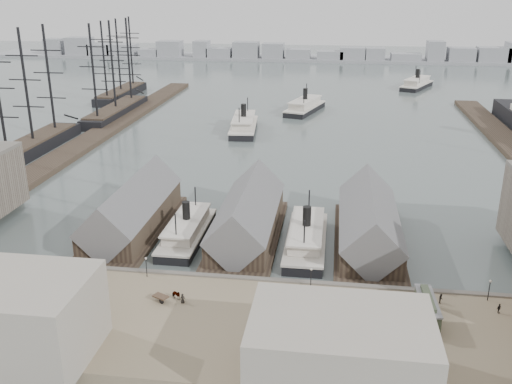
# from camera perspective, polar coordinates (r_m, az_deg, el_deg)

# --- Properties ---
(ground) EXTENTS (900.00, 900.00, 0.00)m
(ground) POSITION_cam_1_polar(r_m,az_deg,el_deg) (111.11, -2.19, -8.17)
(ground) COLOR #4A5555
(ground) RESTS_ON ground
(quay) EXTENTS (180.00, 30.00, 2.00)m
(quay) POSITION_cam_1_polar(r_m,az_deg,el_deg) (93.75, -4.41, -13.33)
(quay) COLOR #786951
(quay) RESTS_ON ground
(seawall) EXTENTS (180.00, 1.20, 2.30)m
(seawall) POSITION_cam_1_polar(r_m,az_deg,el_deg) (106.07, -2.70, -8.93)
(seawall) COLOR #59544C
(seawall) RESTS_ON ground
(west_wharf) EXTENTS (10.00, 220.00, 1.60)m
(west_wharf) POSITION_cam_1_polar(r_m,az_deg,el_deg) (220.43, -15.20, 5.74)
(west_wharf) COLOR #2D231C
(west_wharf) RESTS_ON ground
(ferry_shed_west) EXTENTS (14.00, 42.00, 12.60)m
(ferry_shed_west) POSITION_cam_1_polar(r_m,az_deg,el_deg) (130.48, -12.21, -1.96)
(ferry_shed_west) COLOR #2D231C
(ferry_shed_west) RESTS_ON ground
(ferry_shed_center) EXTENTS (14.00, 42.00, 12.60)m
(ferry_shed_center) POSITION_cam_1_polar(r_m,az_deg,el_deg) (124.17, -0.85, -2.64)
(ferry_shed_center) COLOR #2D231C
(ferry_shed_center) RESTS_ON ground
(ferry_shed_east) EXTENTS (14.00, 42.00, 12.60)m
(ferry_shed_east) POSITION_cam_1_polar(r_m,az_deg,el_deg) (123.14, 11.21, -3.24)
(ferry_shed_east) COLOR #2D231C
(ferry_shed_east) RESTS_ON ground
(street_bldg_center) EXTENTS (24.00, 16.00, 10.00)m
(street_bldg_center) POSITION_cam_1_polar(r_m,az_deg,el_deg) (78.77, 8.41, -15.46)
(street_bldg_center) COLOR gray
(street_bldg_center) RESTS_ON quay
(lamp_post_near_w) EXTENTS (0.44, 0.44, 3.92)m
(lamp_post_near_w) POSITION_cam_1_polar(r_m,az_deg,el_deg) (106.47, -10.93, -7.02)
(lamp_post_near_w) COLOR black
(lamp_post_near_w) RESTS_ON quay
(lamp_post_near_e) EXTENTS (0.44, 0.44, 3.92)m
(lamp_post_near_e) POSITION_cam_1_polar(r_m,az_deg,el_deg) (101.31, 5.53, -8.20)
(lamp_post_near_e) COLOR black
(lamp_post_near_e) RESTS_ON quay
(lamp_post_far_e) EXTENTS (0.44, 0.44, 3.92)m
(lamp_post_far_e) POSITION_cam_1_polar(r_m,az_deg,el_deg) (104.83, 22.33, -8.71)
(lamp_post_far_e) COLOR black
(lamp_post_far_e) RESTS_ON quay
(far_shore) EXTENTS (500.00, 40.00, 15.72)m
(far_shore) POSITION_cam_1_polar(r_m,az_deg,el_deg) (433.66, 5.52, 13.47)
(far_shore) COLOR gray
(far_shore) RESTS_ON ground
(ferry_docked_west) EXTENTS (7.75, 25.83, 9.23)m
(ferry_docked_west) POSITION_cam_1_polar(r_m,az_deg,el_deg) (125.43, -6.91, -3.78)
(ferry_docked_west) COLOR black
(ferry_docked_west) RESTS_ON ground
(ferry_docked_east) EXTENTS (8.20, 27.32, 9.76)m
(ferry_docked_east) POSITION_cam_1_polar(r_m,az_deg,el_deg) (121.18, 5.04, -4.53)
(ferry_docked_east) COLOR black
(ferry_docked_east) RESTS_ON ground
(ferry_open_near) EXTENTS (12.11, 31.71, 11.07)m
(ferry_open_near) POSITION_cam_1_polar(r_m,az_deg,el_deg) (217.92, -1.24, 6.76)
(ferry_open_near) COLOR black
(ferry_open_near) RESTS_ON ground
(ferry_open_mid) EXTENTS (17.30, 31.99, 10.94)m
(ferry_open_mid) POSITION_cam_1_polar(r_m,az_deg,el_deg) (253.20, 4.91, 8.56)
(ferry_open_mid) COLOR black
(ferry_open_mid) RESTS_ON ground
(ferry_open_far) EXTENTS (20.86, 31.41, 10.84)m
(ferry_open_far) POSITION_cam_1_polar(r_m,az_deg,el_deg) (324.12, 15.78, 10.40)
(ferry_open_far) COLOR black
(ferry_open_far) RESTS_ON ground
(sailing_ship_near) EXTENTS (9.77, 67.30, 40.16)m
(sailing_ship_near) POSITION_cam_1_polar(r_m,az_deg,el_deg) (197.69, -22.43, 3.96)
(sailing_ship_near) COLOR black
(sailing_ship_near) RESTS_ON ground
(sailing_ship_mid) EXTENTS (9.54, 55.10, 39.20)m
(sailing_ship_mid) POSITION_cam_1_polar(r_m,az_deg,el_deg) (250.22, -13.82, 7.98)
(sailing_ship_mid) COLOR black
(sailing_ship_mid) RESTS_ON ground
(sailing_ship_far) EXTENTS (9.15, 50.86, 37.63)m
(sailing_ship_far) POSITION_cam_1_polar(r_m,az_deg,el_deg) (293.26, -13.33, 9.70)
(sailing_ship_far) COLOR black
(sailing_ship_far) RESTS_ON ground
(tram) EXTENTS (3.05, 10.37, 3.66)m
(tram) POSITION_cam_1_polar(r_m,az_deg,el_deg) (96.34, 16.73, -11.20)
(tram) COLOR black
(tram) RESTS_ON quay
(horse_cart_center) EXTENTS (4.95, 3.21, 1.70)m
(horse_cart_center) POSITION_cam_1_polar(r_m,az_deg,el_deg) (99.24, -8.42, -10.21)
(horse_cart_center) COLOR black
(horse_cart_center) RESTS_ON quay
(horse_cart_right) EXTENTS (4.76, 2.07, 1.70)m
(horse_cart_right) POSITION_cam_1_polar(r_m,az_deg,el_deg) (86.56, 3.09, -14.96)
(horse_cart_right) COLOR black
(horse_cart_right) RESTS_ON quay
(pedestrian_0) EXTENTS (0.47, 0.64, 1.76)m
(pedestrian_0) POSITION_cam_1_polar(r_m,az_deg,el_deg) (116.60, -22.98, -6.86)
(pedestrian_0) COLOR black
(pedestrian_0) RESTS_ON quay
(pedestrian_2) EXTENTS (1.35, 1.15, 1.81)m
(pedestrian_2) POSITION_cam_1_polar(r_m,az_deg,el_deg) (110.07, -16.98, -7.69)
(pedestrian_2) COLOR black
(pedestrian_2) RESTS_ON quay
(pedestrian_3) EXTENTS (0.64, 1.04, 1.66)m
(pedestrian_3) POSITION_cam_1_polar(r_m,az_deg,el_deg) (93.10, -15.99, -13.06)
(pedestrian_3) COLOR black
(pedestrian_3) RESTS_ON quay
(pedestrian_4) EXTENTS (0.96, 0.76, 1.72)m
(pedestrian_4) POSITION_cam_1_polar(r_m,az_deg,el_deg) (98.14, -7.35, -10.52)
(pedestrian_4) COLOR black
(pedestrian_4) RESTS_ON quay
(pedestrian_5) EXTENTS (0.68, 0.56, 1.62)m
(pedestrian_5) POSITION_cam_1_polar(r_m,az_deg,el_deg) (89.82, 3.48, -13.57)
(pedestrian_5) COLOR black
(pedestrian_5) RESTS_ON quay
(pedestrian_6) EXTENTS (1.05, 0.99, 1.71)m
(pedestrian_6) POSITION_cam_1_polar(r_m,az_deg,el_deg) (96.95, 7.48, -10.94)
(pedestrian_6) COLOR black
(pedestrian_6) RESTS_ON quay
(pedestrian_7) EXTENTS (1.15, 0.75, 1.67)m
(pedestrian_7) POSITION_cam_1_polar(r_m,az_deg,el_deg) (89.63, 12.68, -14.14)
(pedestrian_7) COLOR black
(pedestrian_7) RESTS_ON quay
(pedestrian_8) EXTENTS (1.04, 0.94, 1.69)m
(pedestrian_8) POSITION_cam_1_polar(r_m,az_deg,el_deg) (102.65, 23.13, -10.66)
(pedestrian_8) COLOR black
(pedestrian_8) RESTS_ON quay
(pedestrian_10) EXTENTS (0.75, 0.91, 1.68)m
(pedestrian_10) POSITION_cam_1_polar(r_m,az_deg,el_deg) (102.28, 18.01, -10.08)
(pedestrian_10) COLOR black
(pedestrian_10) RESTS_ON quay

